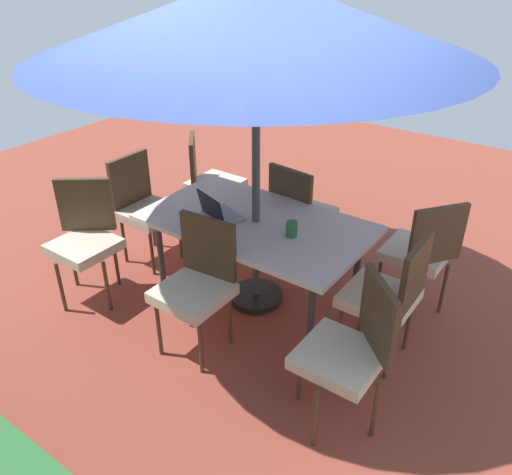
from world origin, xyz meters
TOP-DOWN VIEW (x-y plane):
  - ground_plane at (0.00, 0.00)m, footprint 10.00×10.00m
  - dining_table at (0.00, 0.00)m, footprint 1.72×1.00m
  - patio_umbrella at (0.00, 0.00)m, footprint 2.94×2.94m
  - chair_south at (0.01, -0.67)m, footprint 0.47×0.48m
  - chair_east at (1.20, 0.05)m, footprint 0.46×0.46m
  - chair_northwest at (-1.15, 0.67)m, footprint 0.59×0.59m
  - chair_southwest at (-1.09, -0.64)m, footprint 0.58×0.58m
  - chair_north at (0.01, 0.68)m, footprint 0.47×0.48m
  - chair_northeast at (1.17, 0.72)m, footprint 0.58×0.58m
  - chair_southeast at (1.10, -0.73)m, footprint 0.59×0.58m
  - chair_west at (-1.12, 0.04)m, footprint 0.46×0.46m
  - laptop at (0.26, 0.13)m, footprint 0.38×0.33m
  - cup at (-0.34, 0.04)m, footprint 0.08×0.08m

SIDE VIEW (x-z plane):
  - ground_plane at x=0.00m, z-range -0.02..0.00m
  - chair_south at x=0.01m, z-range 0.06..1.04m
  - chair_east at x=1.20m, z-range 0.06..1.04m
  - chair_northwest at x=-1.15m, z-range 0.06..1.04m
  - chair_southwest at x=-1.09m, z-range 0.06..1.04m
  - chair_north at x=0.01m, z-range 0.06..1.04m
  - chair_northeast at x=1.17m, z-range 0.06..1.04m
  - chair_southeast at x=1.10m, z-range 0.06..1.04m
  - chair_west at x=-1.12m, z-range 0.06..1.04m
  - dining_table at x=0.00m, z-range 0.32..1.05m
  - laptop at x=0.26m, z-range 0.68..0.89m
  - cup at x=-0.34m, z-range 0.74..0.85m
  - patio_umbrella at x=0.00m, z-range 0.96..3.40m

